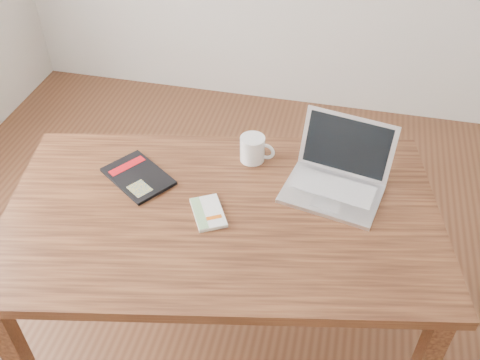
% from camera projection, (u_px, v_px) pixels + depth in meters
% --- Properties ---
extents(room, '(4.04, 4.04, 2.70)m').
position_uv_depth(room, '(244.00, 72.00, 1.37)').
color(room, brown).
rests_on(room, ground).
extents(desk, '(1.65, 1.14, 0.75)m').
position_uv_depth(desk, '(223.00, 229.00, 1.91)').
color(desk, '#552E19').
rests_on(desk, ground).
extents(white_guidebook, '(0.16, 0.19, 0.01)m').
position_uv_depth(white_guidebook, '(208.00, 213.00, 1.83)').
color(white_guidebook, silver).
rests_on(white_guidebook, desk).
extents(black_guidebook, '(0.31, 0.29, 0.01)m').
position_uv_depth(black_guidebook, '(138.00, 176.00, 1.98)').
color(black_guidebook, black).
rests_on(black_guidebook, desk).
extents(laptop, '(0.39, 0.36, 0.23)m').
position_uv_depth(laptop, '(337.00, 176.00, 1.91)').
color(laptop, silver).
rests_on(laptop, desk).
extents(coffee_mug, '(0.14, 0.10, 0.10)m').
position_uv_depth(coffee_mug, '(253.00, 148.00, 2.03)').
color(coffee_mug, white).
rests_on(coffee_mug, desk).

